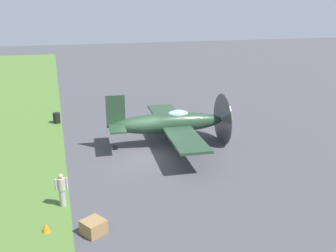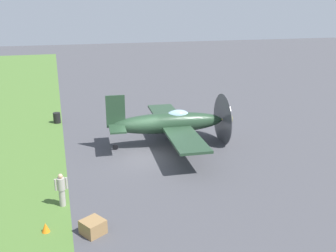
{
  "view_description": "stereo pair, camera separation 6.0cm",
  "coord_description": "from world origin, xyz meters",
  "px_view_note": "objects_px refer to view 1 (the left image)",
  "views": [
    {
      "loc": [
        22.7,
        -5.08,
        9.51
      ],
      "look_at": [
        -1.64,
        2.13,
        1.47
      ],
      "focal_mm": 40.59,
      "sensor_mm": 36.0,
      "label": 1
    },
    {
      "loc": [
        22.71,
        -5.02,
        9.51
      ],
      "look_at": [
        -1.64,
        2.13,
        1.47
      ],
      "focal_mm": 40.59,
      "sensor_mm": 36.0,
      "label": 2
    }
  ],
  "objects_px": {
    "ground_crew_chief": "(62,189)",
    "supply_crate": "(94,227)",
    "runway_marker_cone": "(46,228)",
    "airplane_lead": "(171,123)",
    "fuel_drum": "(57,118)"
  },
  "relations": [
    {
      "from": "ground_crew_chief",
      "to": "supply_crate",
      "type": "distance_m",
      "value": 3.18
    },
    {
      "from": "supply_crate",
      "to": "runway_marker_cone",
      "type": "bearing_deg",
      "value": -109.41
    },
    {
      "from": "airplane_lead",
      "to": "runway_marker_cone",
      "type": "relative_size",
      "value": 25.7
    },
    {
      "from": "airplane_lead",
      "to": "supply_crate",
      "type": "height_order",
      "value": "airplane_lead"
    },
    {
      "from": "fuel_drum",
      "to": "supply_crate",
      "type": "xyz_separation_m",
      "value": [
        17.53,
        1.28,
        -0.13
      ]
    },
    {
      "from": "ground_crew_chief",
      "to": "runway_marker_cone",
      "type": "distance_m",
      "value": 2.42
    },
    {
      "from": "fuel_drum",
      "to": "airplane_lead",
      "type": "bearing_deg",
      "value": 44.04
    },
    {
      "from": "ground_crew_chief",
      "to": "runway_marker_cone",
      "type": "bearing_deg",
      "value": -114.0
    },
    {
      "from": "airplane_lead",
      "to": "supply_crate",
      "type": "relative_size",
      "value": 12.56
    },
    {
      "from": "supply_crate",
      "to": "ground_crew_chief",
      "type": "bearing_deg",
      "value": -157.26
    },
    {
      "from": "ground_crew_chief",
      "to": "fuel_drum",
      "type": "xyz_separation_m",
      "value": [
        -14.64,
        -0.07,
        -0.46
      ]
    },
    {
      "from": "fuel_drum",
      "to": "ground_crew_chief",
      "type": "bearing_deg",
      "value": 0.27
    },
    {
      "from": "runway_marker_cone",
      "to": "airplane_lead",
      "type": "bearing_deg",
      "value": 136.57
    },
    {
      "from": "airplane_lead",
      "to": "supply_crate",
      "type": "xyz_separation_m",
      "value": [
        9.58,
        -6.41,
        -1.36
      ]
    },
    {
      "from": "airplane_lead",
      "to": "supply_crate",
      "type": "distance_m",
      "value": 11.6
    }
  ]
}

